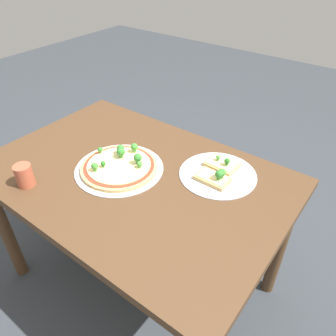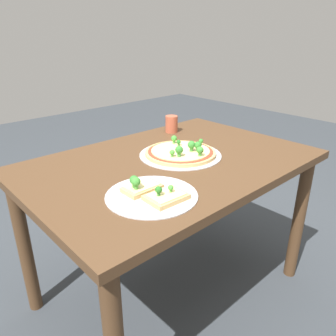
# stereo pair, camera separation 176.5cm
# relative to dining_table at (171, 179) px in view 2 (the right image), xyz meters

# --- Properties ---
(ground_plane) EXTENTS (8.00, 8.00, 0.00)m
(ground_plane) POSITION_rel_dining_table_xyz_m (0.00, 0.00, -0.63)
(ground_plane) COLOR #33383D
(dining_table) EXTENTS (1.25, 0.84, 0.72)m
(dining_table) POSITION_rel_dining_table_xyz_m (0.00, 0.00, 0.00)
(dining_table) COLOR #4C331E
(dining_table) RESTS_ON ground_plane
(pizza_tray_whole) EXTENTS (0.37, 0.37, 0.07)m
(pizza_tray_whole) POSITION_rel_dining_table_xyz_m (0.07, 0.01, 0.11)
(pizza_tray_whole) COLOR #B7B7BC
(pizza_tray_whole) RESTS_ON dining_table
(pizza_tray_slice) EXTENTS (0.32, 0.32, 0.07)m
(pizza_tray_slice) POSITION_rel_dining_table_xyz_m (-0.28, -0.20, 0.11)
(pizza_tray_slice) COLOR #B7B7BC
(pizza_tray_slice) RESTS_ON dining_table
(drinking_cup) EXTENTS (0.07, 0.07, 0.09)m
(drinking_cup) POSITION_rel_dining_table_xyz_m (0.29, 0.30, 0.14)
(drinking_cup) COLOR #AD5138
(drinking_cup) RESTS_ON dining_table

